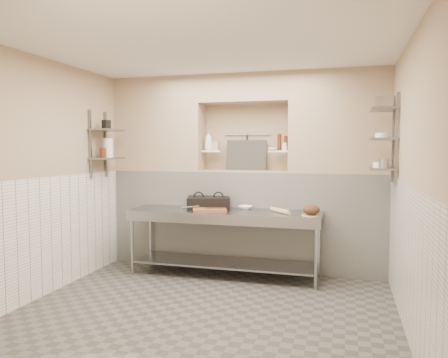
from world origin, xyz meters
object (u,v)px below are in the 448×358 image
(prep_table, at_px, (224,230))
(cutting_board, at_px, (209,210))
(bread_loaf, at_px, (311,210))
(jug_left, at_px, (108,148))
(rolling_pin, at_px, (280,211))
(bottle_soap, at_px, (209,141))
(bowl_alcove, at_px, (272,149))
(panini_press, at_px, (209,202))
(mixing_bowl, at_px, (246,207))

(prep_table, relative_size, cutting_board, 5.89)
(bread_loaf, xyz_separation_m, jug_left, (-2.86, 0.06, 0.77))
(bread_loaf, bearing_deg, rolling_pin, 159.46)
(prep_table, distance_m, bread_loaf, 1.23)
(bottle_soap, bearing_deg, jug_left, -154.22)
(prep_table, xyz_separation_m, bowl_alcove, (0.56, 0.52, 1.09))
(panini_press, distance_m, jug_left, 1.63)
(panini_press, height_order, bottle_soap, bottle_soap)
(bottle_soap, distance_m, bowl_alcove, 0.96)
(panini_press, xyz_separation_m, cutting_board, (0.11, -0.31, -0.06))
(bread_loaf, relative_size, bottle_soap, 0.76)
(cutting_board, distance_m, bottle_soap, 1.16)
(mixing_bowl, distance_m, bread_loaf, 1.00)
(rolling_pin, xyz_separation_m, bowl_alcove, (-0.20, 0.52, 0.80))
(bottle_soap, distance_m, jug_left, 1.45)
(bread_loaf, relative_size, bowl_alcove, 1.59)
(cutting_board, bearing_deg, jug_left, 179.31)
(prep_table, distance_m, mixing_bowl, 0.44)
(bread_loaf, height_order, bowl_alcove, bowl_alcove)
(panini_press, xyz_separation_m, bowl_alcove, (0.85, 0.33, 0.75))
(prep_table, relative_size, bread_loaf, 12.16)
(prep_table, bearing_deg, bottle_soap, 126.36)
(bottle_soap, relative_size, jug_left, 1.03)
(jug_left, bearing_deg, panini_press, 11.59)
(prep_table, relative_size, rolling_pin, 6.71)
(bottle_soap, relative_size, bowl_alcove, 2.09)
(bread_loaf, height_order, bottle_soap, bottle_soap)
(rolling_pin, bearing_deg, bread_loaf, -20.54)
(rolling_pin, relative_size, bread_loaf, 1.81)
(panini_press, xyz_separation_m, jug_left, (-1.41, -0.29, 0.77))
(bowl_alcove, bearing_deg, jug_left, -164.58)
(mixing_bowl, xyz_separation_m, bottle_soap, (-0.63, 0.30, 0.93))
(prep_table, height_order, mixing_bowl, mixing_bowl)
(prep_table, height_order, jug_left, jug_left)
(prep_table, bearing_deg, panini_press, 146.54)
(cutting_board, relative_size, mixing_bowl, 2.27)
(cutting_board, distance_m, mixing_bowl, 0.54)
(prep_table, height_order, cutting_board, cutting_board)
(cutting_board, xyz_separation_m, rolling_pin, (0.93, 0.12, 0.01))
(bread_loaf, bearing_deg, prep_table, 172.33)
(rolling_pin, relative_size, bowl_alcove, 2.88)
(prep_table, relative_size, jug_left, 9.57)
(mixing_bowl, xyz_separation_m, bread_loaf, (0.92, -0.38, 0.05))
(cutting_board, relative_size, bread_loaf, 2.06)
(jug_left, bearing_deg, bowl_alcove, 15.42)
(panini_press, xyz_separation_m, bottle_soap, (-0.11, 0.34, 0.87))
(bread_loaf, bearing_deg, cutting_board, 178.42)
(cutting_board, height_order, rolling_pin, rolling_pin)
(cutting_board, xyz_separation_m, jug_left, (-1.52, 0.02, 0.83))
(panini_press, bearing_deg, cutting_board, -86.90)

